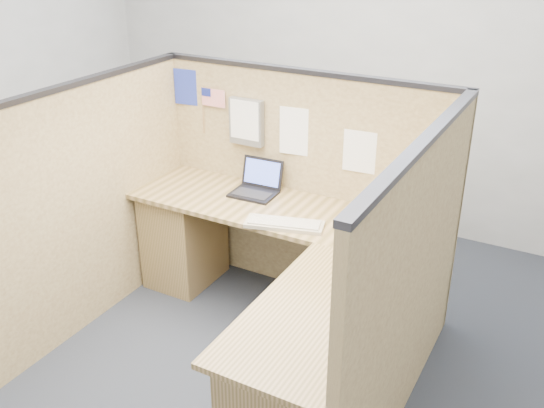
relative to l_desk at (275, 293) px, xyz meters
The scene contains 13 objects.
floor 0.52m from the l_desk, 122.80° to the right, with size 5.00×5.00×0.00m, color black.
wall_back 2.22m from the l_desk, 95.35° to the left, with size 5.00×5.00×0.00m, color #9EA1A3.
cubicle_partitions 0.44m from the l_desk, 142.47° to the left, with size 2.06×1.83×1.53m.
l_desk is the anchor object (origin of this frame).
laptop 0.78m from the l_desk, 128.21° to the left, with size 0.29×0.28×0.21m.
keyboard 0.40m from the l_desk, 102.45° to the left, with size 0.48×0.28×0.03m.
mouse 0.63m from the l_desk, 21.69° to the left, with size 0.10×0.06×0.04m, color silver.
hand_forearm 0.62m from the l_desk, ahead, with size 0.10×0.36×0.08m.
blue_poster 1.57m from the l_desk, 147.27° to the left, with size 0.18×0.00×0.24m, color #21309A.
american_flag 1.39m from the l_desk, 141.84° to the left, with size 0.19×0.01×0.32m.
file_holder 1.16m from the l_desk, 131.05° to the left, with size 0.24×0.05×0.31m.
paper_left 1.03m from the l_desk, 107.15° to the left, with size 0.24×0.00×0.31m, color white.
paper_right 0.99m from the l_desk, 73.01° to the left, with size 0.21×0.00×0.26m, color white.
Camera 1 is at (1.59, -2.31, 2.34)m, focal length 40.00 mm.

